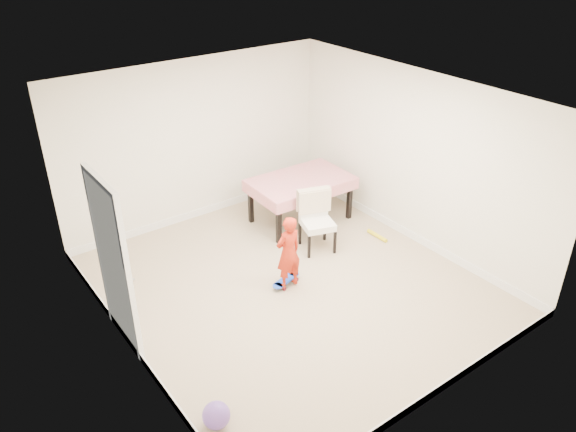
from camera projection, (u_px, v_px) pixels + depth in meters
ground at (291, 285)px, 7.64m from camera, size 5.00×5.00×0.00m
ceiling at (291, 100)px, 6.40m from camera, size 4.50×5.00×0.04m
wall_back at (196, 142)px, 8.77m from camera, size 4.50×0.04×2.60m
wall_front at (448, 297)px, 5.27m from camera, size 4.50×0.04×2.60m
wall_left at (120, 258)px, 5.86m from camera, size 0.04×5.00×2.60m
wall_right at (414, 159)px, 8.18m from camera, size 0.04×5.00×2.60m
door at (114, 266)px, 6.21m from camera, size 0.11×0.94×2.11m
baseboard_back at (202, 211)px, 9.37m from camera, size 4.50×0.02×0.12m
baseboard_front at (433, 393)px, 5.86m from camera, size 4.50×0.02×0.12m
baseboard_left at (135, 348)px, 6.45m from camera, size 0.02×5.00×0.12m
baseboard_right at (406, 232)px, 8.78m from camera, size 0.02×5.00×0.12m
dining_table at (300, 200)px, 9.07m from camera, size 1.61×1.04×0.74m
dining_chair at (318, 222)px, 8.24m from camera, size 0.66×0.71×0.92m
skateboard at (286, 281)px, 7.65m from camera, size 0.53×0.31×0.08m
child at (288, 255)px, 7.35m from camera, size 0.38×0.26×1.04m
balloon at (216, 415)px, 5.50m from camera, size 0.28×0.28×0.28m
foam_toy at (377, 236)px, 8.73m from camera, size 0.06×0.40×0.06m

